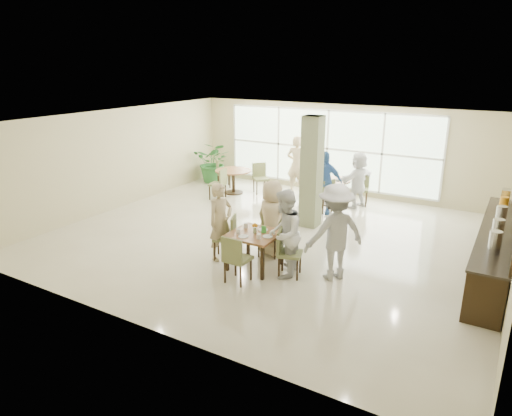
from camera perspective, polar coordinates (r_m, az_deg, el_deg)
The scene contains 20 objects.
ground at distance 11.03m, azimuth 2.27°, elevation -3.64°, with size 10.00×10.00×0.00m, color beige.
room_shell at distance 10.52m, azimuth 2.38°, elevation 5.03°, with size 10.00×10.00×10.00m.
window_bank at distance 14.77m, azimuth 8.89°, elevation 7.35°, with size 7.00×0.04×7.00m.
column at distance 11.48m, azimuth 6.97°, elevation 4.44°, with size 0.45×0.45×2.80m, color #6D7954.
main_table at distance 9.20m, azimuth -0.14°, elevation -3.69°, with size 0.97×0.97×0.75m.
round_table_left at distance 14.58m, azimuth -2.84°, elevation 4.12°, with size 1.15×1.15×0.75m.
round_table_right at distance 13.58m, azimuth 9.47°, elevation 2.79°, with size 1.07×1.07×0.75m.
chairs_main_table at distance 9.28m, azimuth -0.10°, elevation -4.70°, with size 2.15×1.90×0.95m.
chairs_table_left at distance 14.61m, azimuth -2.76°, elevation 3.71°, with size 2.08×1.86×0.95m.
chairs_table_right at distance 13.61m, azimuth 9.48°, elevation 2.43°, with size 2.12×1.83×0.95m.
tabletop_clutter at distance 9.12m, azimuth -0.27°, elevation -2.87°, with size 0.78×0.73×0.21m.
buffet_counter at distance 10.18m, azimuth 27.85°, elevation -4.33°, with size 0.64×4.70×1.95m.
potted_plant at distance 15.95m, azimuth -5.29°, elevation 5.73°, with size 1.28×1.28×1.42m, color #2B6B2E.
teen_left at distance 9.58m, azimuth -4.45°, elevation -1.73°, with size 0.61×0.40×1.67m, color tan.
teen_far at distance 9.78m, azimuth 2.01°, elevation -1.29°, with size 0.81×0.44×1.66m, color tan.
teen_right at distance 8.80m, azimuth 3.53°, elevation -3.23°, with size 0.85×0.66×1.75m, color white.
teen_standing at distance 8.79m, azimuth 9.86°, elevation -2.99°, with size 1.22×0.70×1.89m, color #ABABAD.
adult_a at distance 12.64m, azimuth 8.43°, elevation 3.17°, with size 1.02×0.58×1.75m, color #3865A9.
adult_b at distance 13.38m, azimuth 12.63°, elevation 3.44°, with size 1.49×0.64×1.61m, color white.
adult_standing at distance 14.51m, azimuth 5.12°, elevation 5.39°, with size 0.67×0.44×1.85m, color tan.
Camera 1 is at (4.82, -9.06, 4.03)m, focal length 32.00 mm.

